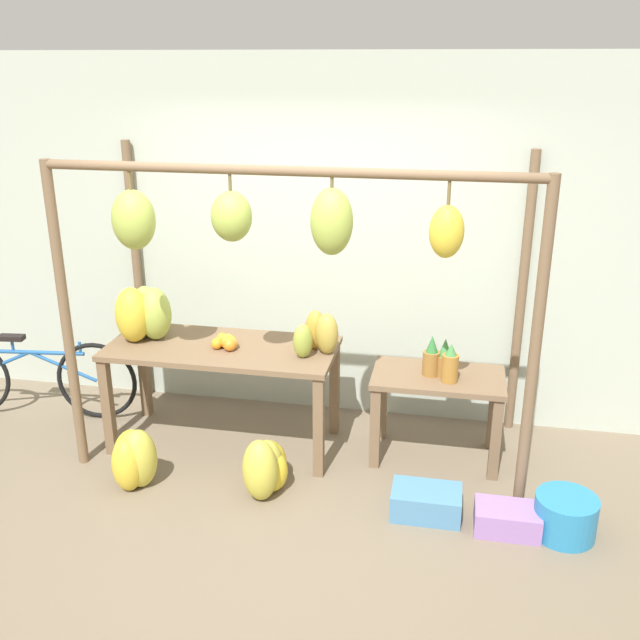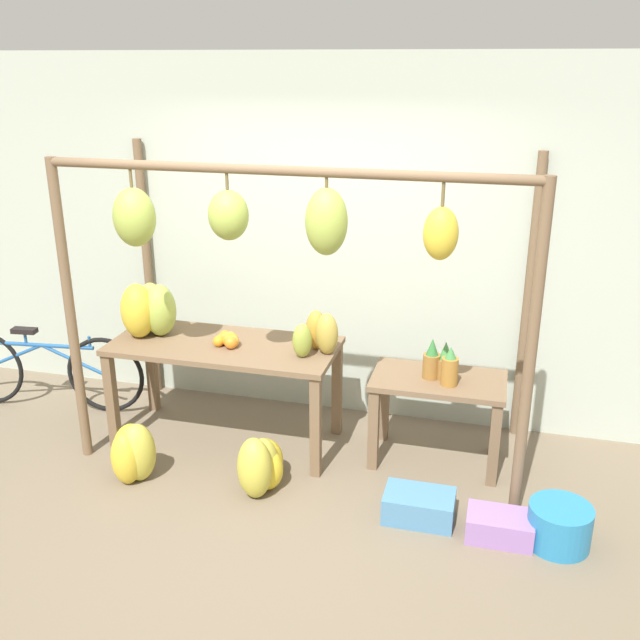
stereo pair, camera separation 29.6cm
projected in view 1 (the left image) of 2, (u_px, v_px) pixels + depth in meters
ground_plane at (273, 519)px, 4.50m from camera, size 20.00×20.00×0.00m
shop_wall_back at (322, 242)px, 5.52m from camera, size 8.00×0.08×2.80m
stall_awning at (276, 249)px, 4.51m from camera, size 3.11×1.28×2.16m
display_table_main at (222, 360)px, 5.18m from camera, size 1.65×0.73×0.79m
display_table_side at (437, 393)px, 5.05m from camera, size 0.92×0.53×0.65m
banana_pile_on_table at (144, 313)px, 5.21m from camera, size 0.49×0.45×0.41m
orange_pile at (227, 342)px, 5.10m from camera, size 0.19×0.21×0.10m
pineapple_cluster at (442, 361)px, 4.93m from camera, size 0.25×0.22×0.29m
banana_pile_ground_left at (134, 460)px, 4.79m from camera, size 0.39×0.39×0.43m
banana_pile_ground_right at (266, 467)px, 4.75m from camera, size 0.36×0.53×0.43m
fruit_crate_white at (426, 502)px, 4.53m from camera, size 0.44×0.28×0.18m
blue_bucket at (565, 516)px, 4.32m from camera, size 0.38×0.38×0.26m
parked_bicycle at (33, 377)px, 5.71m from camera, size 1.69×0.23×0.70m
papaya_pile at (317, 334)px, 4.97m from camera, size 0.34×0.33×0.30m
fruit_crate_purple at (507, 519)px, 4.37m from camera, size 0.40×0.25×0.16m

